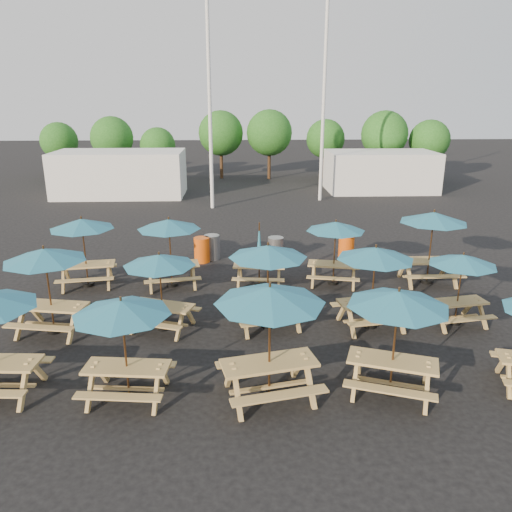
{
  "coord_description": "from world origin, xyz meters",
  "views": [
    {
      "loc": [
        -0.61,
        -14.06,
        6.12
      ],
      "look_at": [
        0.0,
        1.5,
        1.1
      ],
      "focal_mm": 35.0,
      "sensor_mm": 36.0,
      "label": 1
    }
  ],
  "objects_px": {
    "picnic_unit_5": "(169,228)",
    "picnic_unit_10": "(375,258)",
    "picnic_unit_4": "(159,265)",
    "waste_bin_3": "(346,248)",
    "picnic_unit_11": "(336,230)",
    "picnic_unit_3": "(122,314)",
    "picnic_unit_9": "(398,305)",
    "waste_bin_0": "(202,250)",
    "picnic_unit_2": "(82,228)",
    "waste_bin_2": "(276,249)",
    "picnic_unit_13": "(462,264)",
    "picnic_unit_8": "(259,260)",
    "waste_bin_1": "(212,247)",
    "picnic_unit_6": "(270,302)",
    "picnic_unit_1": "(45,260)",
    "picnic_unit_7": "(268,256)",
    "picnic_unit_14": "(433,222)"
  },
  "relations": [
    {
      "from": "picnic_unit_1",
      "to": "picnic_unit_8",
      "type": "relative_size",
      "value": 1.13
    },
    {
      "from": "picnic_unit_9",
      "to": "picnic_unit_10",
      "type": "bearing_deg",
      "value": 102.58
    },
    {
      "from": "picnic_unit_10",
      "to": "picnic_unit_1",
      "type": "bearing_deg",
      "value": 170.78
    },
    {
      "from": "picnic_unit_8",
      "to": "picnic_unit_2",
      "type": "bearing_deg",
      "value": -175.46
    },
    {
      "from": "picnic_unit_1",
      "to": "picnic_unit_3",
      "type": "relative_size",
      "value": 1.09
    },
    {
      "from": "picnic_unit_9",
      "to": "picnic_unit_7",
      "type": "bearing_deg",
      "value": 145.97
    },
    {
      "from": "picnic_unit_7",
      "to": "picnic_unit_14",
      "type": "relative_size",
      "value": 1.01
    },
    {
      "from": "picnic_unit_5",
      "to": "picnic_unit_10",
      "type": "xyz_separation_m",
      "value": [
        5.87,
        -3.35,
        -0.0
      ]
    },
    {
      "from": "picnic_unit_9",
      "to": "picnic_unit_10",
      "type": "height_order",
      "value": "picnic_unit_9"
    },
    {
      "from": "picnic_unit_8",
      "to": "waste_bin_3",
      "type": "xyz_separation_m",
      "value": [
        3.5,
        2.59,
        -0.42
      ]
    },
    {
      "from": "picnic_unit_2",
      "to": "picnic_unit_13",
      "type": "xyz_separation_m",
      "value": [
        11.14,
        -3.36,
        -0.25
      ]
    },
    {
      "from": "picnic_unit_4",
      "to": "waste_bin_0",
      "type": "relative_size",
      "value": 2.55
    },
    {
      "from": "picnic_unit_6",
      "to": "picnic_unit_7",
      "type": "bearing_deg",
      "value": 73.98
    },
    {
      "from": "waste_bin_0",
      "to": "waste_bin_3",
      "type": "xyz_separation_m",
      "value": [
        5.59,
        0.02,
        0.0
      ]
    },
    {
      "from": "picnic_unit_8",
      "to": "waste_bin_3",
      "type": "height_order",
      "value": "picnic_unit_8"
    },
    {
      "from": "picnic_unit_3",
      "to": "picnic_unit_2",
      "type": "bearing_deg",
      "value": 117.92
    },
    {
      "from": "picnic_unit_11",
      "to": "picnic_unit_13",
      "type": "relative_size",
      "value": 1.1
    },
    {
      "from": "picnic_unit_2",
      "to": "waste_bin_0",
      "type": "xyz_separation_m",
      "value": [
        3.68,
        2.43,
        -1.54
      ]
    },
    {
      "from": "picnic_unit_5",
      "to": "picnic_unit_14",
      "type": "distance_m",
      "value": 8.69
    },
    {
      "from": "picnic_unit_7",
      "to": "picnic_unit_11",
      "type": "distance_m",
      "value": 4.01
    },
    {
      "from": "picnic_unit_11",
      "to": "waste_bin_3",
      "type": "bearing_deg",
      "value": 81.4
    },
    {
      "from": "picnic_unit_4",
      "to": "waste_bin_2",
      "type": "relative_size",
      "value": 2.55
    },
    {
      "from": "picnic_unit_4",
      "to": "picnic_unit_10",
      "type": "bearing_deg",
      "value": 18.32
    },
    {
      "from": "picnic_unit_9",
      "to": "picnic_unit_11",
      "type": "relative_size",
      "value": 1.16
    },
    {
      "from": "picnic_unit_13",
      "to": "waste_bin_3",
      "type": "height_order",
      "value": "picnic_unit_13"
    },
    {
      "from": "picnic_unit_4",
      "to": "waste_bin_3",
      "type": "xyz_separation_m",
      "value": [
        6.29,
        5.84,
        -1.39
      ]
    },
    {
      "from": "picnic_unit_5",
      "to": "picnic_unit_11",
      "type": "xyz_separation_m",
      "value": [
        5.46,
        -0.03,
        -0.11
      ]
    },
    {
      "from": "picnic_unit_10",
      "to": "picnic_unit_13",
      "type": "bearing_deg",
      "value": -6.62
    },
    {
      "from": "picnic_unit_5",
      "to": "waste_bin_0",
      "type": "bearing_deg",
      "value": 61.06
    },
    {
      "from": "picnic_unit_8",
      "to": "picnic_unit_13",
      "type": "xyz_separation_m",
      "value": [
        5.37,
        -3.22,
        0.88
      ]
    },
    {
      "from": "picnic_unit_2",
      "to": "picnic_unit_4",
      "type": "relative_size",
      "value": 0.97
    },
    {
      "from": "picnic_unit_10",
      "to": "waste_bin_2",
      "type": "height_order",
      "value": "picnic_unit_10"
    },
    {
      "from": "waste_bin_1",
      "to": "picnic_unit_9",
      "type": "bearing_deg",
      "value": -65.74
    },
    {
      "from": "picnic_unit_6",
      "to": "waste_bin_0",
      "type": "xyz_separation_m",
      "value": [
        -2.0,
        9.17,
        -1.71
      ]
    },
    {
      "from": "waste_bin_0",
      "to": "waste_bin_3",
      "type": "relative_size",
      "value": 1.0
    },
    {
      "from": "picnic_unit_14",
      "to": "waste_bin_0",
      "type": "relative_size",
      "value": 2.6
    },
    {
      "from": "picnic_unit_7",
      "to": "waste_bin_0",
      "type": "relative_size",
      "value": 2.62
    },
    {
      "from": "picnic_unit_8",
      "to": "waste_bin_2",
      "type": "bearing_deg",
      "value": 79.3
    },
    {
      "from": "waste_bin_0",
      "to": "picnic_unit_3",
      "type": "bearing_deg",
      "value": -96.13
    },
    {
      "from": "picnic_unit_5",
      "to": "picnic_unit_8",
      "type": "xyz_separation_m",
      "value": [
        2.94,
        -0.02,
        -1.11
      ]
    },
    {
      "from": "picnic_unit_1",
      "to": "picnic_unit_2",
      "type": "bearing_deg",
      "value": 100.9
    },
    {
      "from": "picnic_unit_10",
      "to": "picnic_unit_11",
      "type": "distance_m",
      "value": 3.35
    },
    {
      "from": "picnic_unit_1",
      "to": "picnic_unit_8",
      "type": "bearing_deg",
      "value": 40.13
    },
    {
      "from": "picnic_unit_3",
      "to": "picnic_unit_9",
      "type": "relative_size",
      "value": 0.84
    },
    {
      "from": "waste_bin_3",
      "to": "picnic_unit_6",
      "type": "bearing_deg",
      "value": -111.35
    },
    {
      "from": "picnic_unit_13",
      "to": "picnic_unit_4",
      "type": "bearing_deg",
      "value": 170.46
    },
    {
      "from": "picnic_unit_3",
      "to": "picnic_unit_4",
      "type": "xyz_separation_m",
      "value": [
        0.28,
        3.26,
        -0.07
      ]
    },
    {
      "from": "picnic_unit_5",
      "to": "picnic_unit_10",
      "type": "height_order",
      "value": "picnic_unit_5"
    },
    {
      "from": "picnic_unit_4",
      "to": "waste_bin_1",
      "type": "xyz_separation_m",
      "value": [
        1.07,
        6.14,
        -1.39
      ]
    },
    {
      "from": "picnic_unit_4",
      "to": "picnic_unit_5",
      "type": "xyz_separation_m",
      "value": [
        -0.15,
        3.27,
        0.14
      ]
    }
  ]
}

